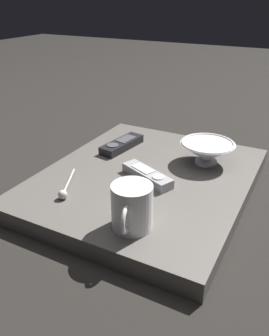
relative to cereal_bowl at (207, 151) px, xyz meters
name	(u,v)px	position (x,y,z in m)	size (l,w,h in m)	color
ground_plane	(146,188)	(0.13, 0.14, -0.09)	(6.00, 6.00, 0.00)	black
table	(146,181)	(0.13, 0.14, -0.06)	(0.55, 0.66, 0.05)	#5B5651
cereal_bowl	(207,151)	(0.00, 0.00, 0.00)	(0.16, 0.16, 0.07)	silver
coffee_mug	(132,207)	(0.05, 0.38, 0.01)	(0.09, 0.12, 0.10)	white
teaspoon	(64,191)	(0.26, 0.34, -0.03)	(0.07, 0.14, 0.02)	silver
tv_remote_near	(122,144)	(0.28, 0.02, -0.03)	(0.08, 0.18, 0.03)	black
tv_remote_far	(147,175)	(0.11, 0.17, -0.03)	(0.17, 0.11, 0.03)	#9E9EA3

